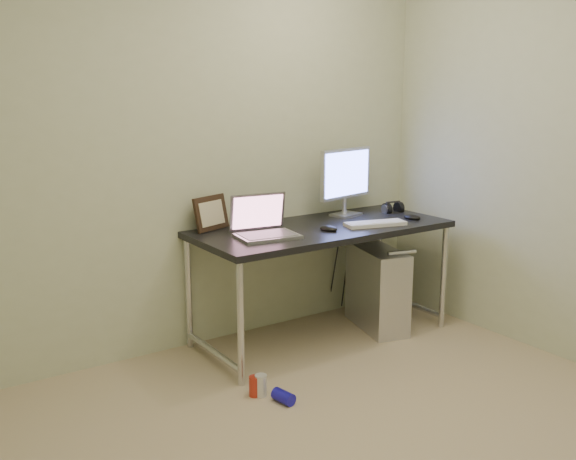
# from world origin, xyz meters

# --- Properties ---
(wall_back) EXTENTS (3.50, 0.02, 2.50)m
(wall_back) POSITION_xyz_m (0.00, 1.75, 1.25)
(wall_back) COLOR beige
(wall_back) RESTS_ON ground
(desk) EXTENTS (1.67, 0.73, 0.75)m
(desk) POSITION_xyz_m (0.73, 1.38, 0.67)
(desk) COLOR black
(desk) RESTS_ON ground
(tower_computer) EXTENTS (0.36, 0.58, 0.59)m
(tower_computer) POSITION_xyz_m (1.15, 1.31, 0.28)
(tower_computer) COLOR silver
(tower_computer) RESTS_ON ground
(cable_a) EXTENTS (0.01, 0.16, 0.69)m
(cable_a) POSITION_xyz_m (1.10, 1.70, 0.40)
(cable_a) COLOR black
(cable_a) RESTS_ON ground
(cable_b) EXTENTS (0.02, 0.11, 0.71)m
(cable_b) POSITION_xyz_m (1.19, 1.68, 0.38)
(cable_b) COLOR black
(cable_b) RESTS_ON ground
(can_red) EXTENTS (0.07, 0.07, 0.11)m
(can_red) POSITION_xyz_m (-0.07, 0.90, 0.06)
(can_red) COLOR red
(can_red) RESTS_ON ground
(can_white) EXTENTS (0.07, 0.07, 0.12)m
(can_white) POSITION_xyz_m (-0.04, 0.89, 0.06)
(can_white) COLOR silver
(can_white) RESTS_ON ground
(can_blue) EXTENTS (0.09, 0.13, 0.07)m
(can_blue) POSITION_xyz_m (0.01, 0.75, 0.03)
(can_blue) COLOR #1C16BF
(can_blue) RESTS_ON ground
(laptop) EXTENTS (0.39, 0.34, 0.25)m
(laptop) POSITION_xyz_m (0.28, 1.36, 0.81)
(laptop) COLOR silver
(laptop) RESTS_ON desk
(monitor) EXTENTS (0.49, 0.18, 0.46)m
(monitor) POSITION_xyz_m (1.08, 1.58, 1.02)
(monitor) COLOR silver
(monitor) RESTS_ON desk
(keyboard) EXTENTS (0.42, 0.22, 0.02)m
(keyboard) POSITION_xyz_m (1.03, 1.20, 0.76)
(keyboard) COLOR white
(keyboard) RESTS_ON desk
(mouse_right) EXTENTS (0.10, 0.14, 0.04)m
(mouse_right) POSITION_xyz_m (1.37, 1.22, 0.77)
(mouse_right) COLOR black
(mouse_right) RESTS_ON desk
(mouse_left) EXTENTS (0.11, 0.14, 0.04)m
(mouse_left) POSITION_xyz_m (0.68, 1.25, 0.77)
(mouse_left) COLOR black
(mouse_left) RESTS_ON desk
(headphones) EXTENTS (0.15, 0.09, 0.10)m
(headphones) POSITION_xyz_m (1.44, 1.48, 0.78)
(headphones) COLOR black
(headphones) RESTS_ON desk
(picture_frame) EXTENTS (0.28, 0.16, 0.22)m
(picture_frame) POSITION_xyz_m (0.10, 1.68, 0.86)
(picture_frame) COLOR black
(picture_frame) RESTS_ON desk
(webcam) EXTENTS (0.05, 0.04, 0.12)m
(webcam) POSITION_xyz_m (0.32, 1.63, 0.84)
(webcam) COLOR silver
(webcam) RESTS_ON desk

